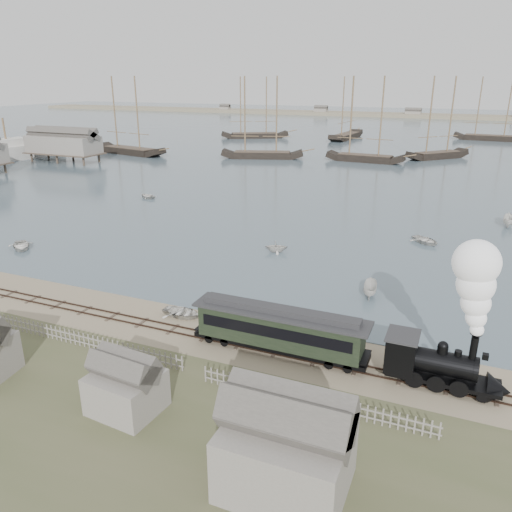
% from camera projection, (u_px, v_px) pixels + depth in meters
% --- Properties ---
extents(ground, '(600.00, 600.00, 0.00)m').
position_uv_depth(ground, '(196.00, 321.00, 41.87)').
color(ground, tan).
rests_on(ground, ground).
extents(harbor_water, '(600.00, 336.00, 0.06)m').
position_uv_depth(harbor_water, '(416.00, 132.00, 189.46)').
color(harbor_water, '#4C636D').
rests_on(harbor_water, ground).
extents(rail_track, '(120.00, 1.80, 0.16)m').
position_uv_depth(rail_track, '(183.00, 331.00, 40.12)').
color(rail_track, '#33231C').
rests_on(rail_track, ground).
extents(picket_fence_west, '(19.00, 0.10, 1.20)m').
position_uv_depth(picket_fence_west, '(76.00, 345.00, 38.16)').
color(picket_fence_west, gray).
rests_on(picket_fence_west, ground).
extents(picket_fence_east, '(15.00, 0.10, 1.20)m').
position_uv_depth(picket_fence_east, '(313.00, 409.00, 30.79)').
color(picket_fence_east, gray).
rests_on(picket_fence_east, ground).
extents(shed_mid, '(4.00, 3.50, 3.60)m').
position_uv_depth(shed_mid, '(128.00, 410.00, 30.72)').
color(shed_mid, gray).
rests_on(shed_mid, ground).
extents(shed_right, '(6.00, 5.00, 5.10)m').
position_uv_depth(shed_right, '(285.00, 486.00, 24.97)').
color(shed_right, gray).
rests_on(shed_right, ground).
extents(far_spit, '(500.00, 20.00, 1.80)m').
position_uv_depth(far_spit, '(433.00, 118.00, 258.93)').
color(far_spit, gray).
rests_on(far_spit, ground).
extents(locomotive, '(7.89, 2.94, 9.83)m').
position_uv_depth(locomotive, '(463.00, 328.00, 31.15)').
color(locomotive, black).
rests_on(locomotive, ground).
extents(passenger_coach, '(13.17, 2.54, 3.20)m').
position_uv_depth(passenger_coach, '(280.00, 328.00, 36.44)').
color(passenger_coach, black).
rests_on(passenger_coach, ground).
extents(beached_dinghy, '(2.62, 3.59, 0.73)m').
position_uv_depth(beached_dinghy, '(182.00, 312.00, 42.64)').
color(beached_dinghy, silver).
rests_on(beached_dinghy, ground).
extents(rowboat_0, '(4.69, 4.81, 0.81)m').
position_uv_depth(rowboat_0, '(21.00, 246.00, 59.31)').
color(rowboat_0, silver).
rests_on(rowboat_0, harbor_water).
extents(rowboat_1, '(3.00, 3.22, 1.38)m').
position_uv_depth(rowboat_1, '(276.00, 247.00, 58.15)').
color(rowboat_1, silver).
rests_on(rowboat_1, harbor_water).
extents(rowboat_2, '(3.34, 1.59, 1.25)m').
position_uv_depth(rowboat_2, '(370.00, 289.00, 46.48)').
color(rowboat_2, silver).
rests_on(rowboat_2, harbor_water).
extents(rowboat_3, '(4.51, 4.67, 0.79)m').
position_uv_depth(rowboat_3, '(426.00, 240.00, 61.37)').
color(rowboat_3, silver).
rests_on(rowboat_3, harbor_water).
extents(rowboat_5, '(3.88, 1.75, 1.46)m').
position_uv_depth(rowboat_5, '(508.00, 221.00, 68.49)').
color(rowboat_5, silver).
rests_on(rowboat_5, harbor_water).
extents(rowboat_6, '(3.51, 4.02, 0.69)m').
position_uv_depth(rowboat_6, '(147.00, 196.00, 84.80)').
color(rowboat_6, silver).
rests_on(rowboat_6, harbor_water).
extents(schooner_0, '(23.56, 10.12, 20.00)m').
position_uv_depth(schooner_0, '(127.00, 116.00, 130.92)').
color(schooner_0, black).
rests_on(schooner_0, harbor_water).
extents(schooner_1, '(21.03, 10.88, 20.00)m').
position_uv_depth(schooner_1, '(262.00, 118.00, 123.55)').
color(schooner_1, black).
rests_on(schooner_1, harbor_water).
extents(schooner_2, '(19.07, 5.67, 20.00)m').
position_uv_depth(schooner_2, '(368.00, 119.00, 118.31)').
color(schooner_2, black).
rests_on(schooner_2, harbor_water).
extents(schooner_3, '(15.14, 16.01, 20.00)m').
position_uv_depth(schooner_3, '(442.00, 118.00, 123.13)').
color(schooner_3, black).
rests_on(schooner_3, harbor_water).
extents(schooner_6, '(22.22, 15.57, 20.00)m').
position_uv_depth(schooner_6, '(255.00, 108.00, 166.81)').
color(schooner_6, black).
rests_on(schooner_6, harbor_water).
extents(schooner_7, '(7.60, 23.19, 20.00)m').
position_uv_depth(schooner_7, '(348.00, 108.00, 164.46)').
color(schooner_7, black).
rests_on(schooner_7, harbor_water).
extents(schooner_8, '(22.91, 6.56, 20.00)m').
position_uv_depth(schooner_8, '(495.00, 109.00, 160.12)').
color(schooner_8, black).
rests_on(schooner_8, harbor_water).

